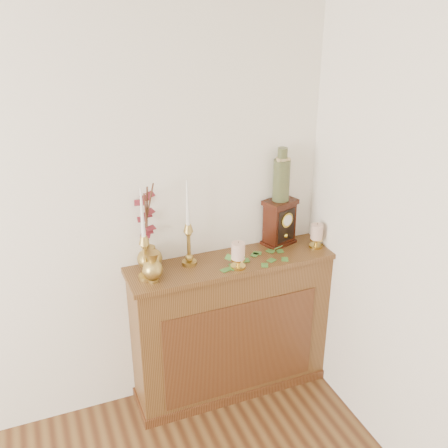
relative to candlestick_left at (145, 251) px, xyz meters
name	(u,v)px	position (x,y,z in m)	size (l,w,h in m)	color
console_shelf	(232,330)	(0.51, 0.02, -0.66)	(1.24, 0.34, 0.93)	brown
candlestick_left	(145,251)	(0.00, 0.00, 0.00)	(0.09, 0.09, 0.52)	tan
candlestick_center	(189,238)	(0.27, 0.07, 0.00)	(0.08, 0.08, 0.51)	tan
bud_vase	(153,268)	(0.03, -0.05, -0.08)	(0.11, 0.11, 0.18)	tan
ginger_jar	(147,228)	(0.05, 0.13, 0.06)	(0.22, 0.23, 0.52)	tan
pillar_candle_left	(238,254)	(0.51, -0.08, -0.08)	(0.09, 0.09, 0.17)	gold
pillar_candle_right	(317,235)	(1.05, -0.01, -0.09)	(0.08, 0.08, 0.16)	gold
ivy_garland	(254,259)	(0.63, -0.03, -0.16)	(0.45, 0.19, 0.08)	#3F732C
mantel_clock	(280,223)	(0.87, 0.12, -0.03)	(0.22, 0.19, 0.29)	#37140B
ceramic_vase	(281,177)	(0.87, 0.12, 0.26)	(0.10, 0.10, 0.32)	#1B372C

